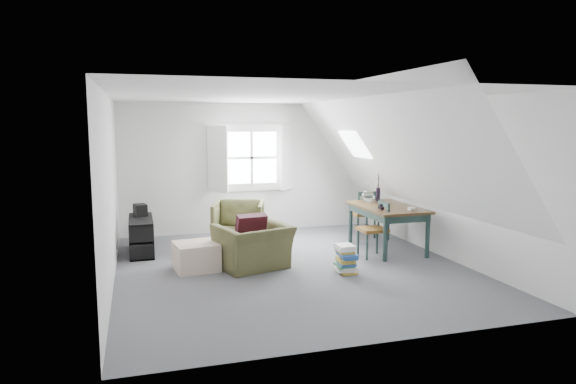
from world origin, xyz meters
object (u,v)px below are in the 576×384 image
object	(u,v)px
armchair_near	(253,268)
media_shelf	(141,238)
dining_chair_far	(364,213)
ottoman	(196,256)
dining_chair_near	(375,228)
dining_table	(387,212)
magazine_stack	(346,259)
armchair_far	(239,246)

from	to	relation	value
armchair_near	media_shelf	world-z (taller)	media_shelf
armchair_near	dining_chair_far	distance (m)	2.84
dining_chair_far	media_shelf	world-z (taller)	dining_chair_far
dining_chair_far	media_shelf	xyz separation A→B (m)	(-3.98, -0.04, -0.20)
ottoman	dining_chair_near	xyz separation A→B (m)	(2.81, -0.07, 0.26)
dining_table	dining_chair_near	xyz separation A→B (m)	(-0.40, -0.36, -0.19)
armchair_near	ottoman	bearing A→B (deg)	-27.54
media_shelf	magazine_stack	size ratio (longest dim) A/B	2.77
armchair_near	magazine_stack	distance (m)	1.38
ottoman	dining_chair_far	world-z (taller)	dining_chair_far
dining_table	dining_chair_far	bearing A→B (deg)	91.35
armchair_far	dining_table	bearing A→B (deg)	-5.12
dining_table	dining_chair_near	world-z (taller)	dining_chair_near
dining_table	magazine_stack	xyz separation A→B (m)	(-1.19, -1.07, -0.44)
media_shelf	dining_table	bearing A→B (deg)	-16.66
armchair_near	media_shelf	distance (m)	2.10
media_shelf	magazine_stack	xyz separation A→B (m)	(2.77, -1.99, -0.06)
dining_chair_far	dining_chair_near	bearing A→B (deg)	78.11
armchair_far	media_shelf	size ratio (longest dim) A/B	0.77
armchair_far	media_shelf	xyz separation A→B (m)	(-1.62, -0.03, 0.26)
ottoman	media_shelf	distance (m)	1.43
armchair_far	ottoman	bearing A→B (deg)	-107.78
dining_chair_near	media_shelf	world-z (taller)	dining_chair_near
armchair_near	dining_chair_far	bearing A→B (deg)	-166.61
armchair_far	ottoman	distance (m)	1.54
armchair_near	magazine_stack	world-z (taller)	magazine_stack
armchair_far	dining_chair_far	xyz separation A→B (m)	(2.36, 0.01, 0.46)
armchair_near	media_shelf	bearing A→B (deg)	-58.20
ottoman	media_shelf	size ratio (longest dim) A/B	0.53
dining_table	armchair_far	bearing A→B (deg)	160.35
armchair_near	dining_chair_near	world-z (taller)	dining_chair_near
armchair_far	media_shelf	bearing A→B (deg)	-161.83
ottoman	magazine_stack	world-z (taller)	magazine_stack
dining_table	dining_chair_far	xyz separation A→B (m)	(0.02, 0.97, -0.19)
dining_chair_far	dining_chair_near	xyz separation A→B (m)	(-0.42, -1.33, -0.00)
armchair_far	dining_chair_near	bearing A→B (deg)	-17.05
ottoman	armchair_near	bearing A→B (deg)	-10.65
armchair_far	dining_chair_near	distance (m)	2.39
dining_chair_near	magazine_stack	bearing A→B (deg)	-31.36
dining_chair_near	ottoman	bearing A→B (deg)	-74.69
dining_chair_far	armchair_near	bearing A→B (deg)	36.09
armchair_far	dining_table	xyz separation A→B (m)	(2.34, -0.96, 0.65)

